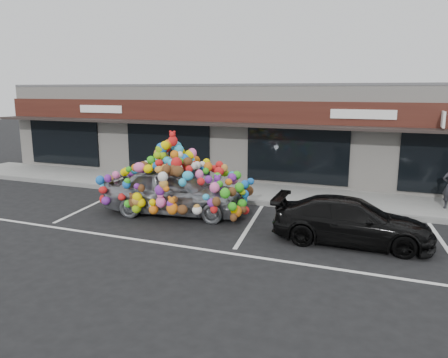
% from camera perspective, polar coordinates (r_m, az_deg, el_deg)
% --- Properties ---
extents(ground, '(90.00, 90.00, 0.00)m').
position_cam_1_polar(ground, '(14.41, -7.43, -4.86)').
color(ground, black).
rests_on(ground, ground).
extents(shop_building, '(24.00, 7.20, 4.31)m').
position_cam_1_polar(shop_building, '(21.65, 3.49, 6.55)').
color(shop_building, beige).
rests_on(shop_building, ground).
extents(sidewalk, '(26.00, 3.00, 0.15)m').
position_cam_1_polar(sidewalk, '(17.87, -1.14, -1.29)').
color(sidewalk, gray).
rests_on(sidewalk, ground).
extents(kerb, '(26.00, 0.18, 0.16)m').
position_cam_1_polar(kerb, '(16.54, -3.19, -2.36)').
color(kerb, slate).
rests_on(kerb, ground).
extents(parking_stripe_left, '(0.73, 4.37, 0.01)m').
position_cam_1_polar(parking_stripe_left, '(16.33, -16.93, -3.29)').
color(parking_stripe_left, silver).
rests_on(parking_stripe_left, ground).
extents(parking_stripe_mid, '(0.73, 4.37, 0.01)m').
position_cam_1_polar(parking_stripe_mid, '(13.49, 3.47, -5.92)').
color(parking_stripe_mid, silver).
rests_on(parking_stripe_mid, ground).
extents(parking_stripe_right, '(0.73, 4.37, 0.01)m').
position_cam_1_polar(parking_stripe_right, '(12.93, 27.02, -7.99)').
color(parking_stripe_right, silver).
rests_on(parking_stripe_right, ground).
extents(lane_line, '(14.00, 0.12, 0.01)m').
position_cam_1_polar(lane_line, '(11.59, -4.34, -8.92)').
color(lane_line, silver).
rests_on(lane_line, ground).
extents(toy_car, '(3.32, 5.16, 2.86)m').
position_cam_1_polar(toy_car, '(14.46, -6.48, -0.82)').
color(toy_car, gray).
rests_on(toy_car, ground).
extents(black_sedan, '(1.83, 4.23, 1.21)m').
position_cam_1_polar(black_sedan, '(12.21, 16.34, -5.31)').
color(black_sedan, black).
rests_on(black_sedan, ground).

